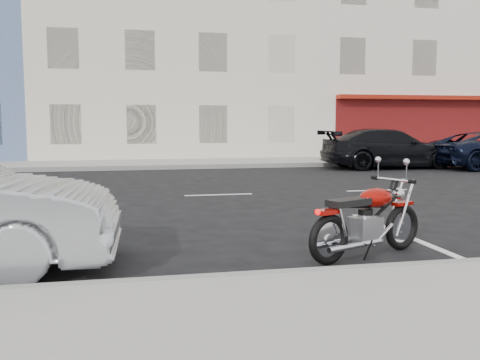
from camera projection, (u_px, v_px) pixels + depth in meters
name	position (u px, v px, depth m)	size (l,w,h in m)	color
ground	(300.00, 193.00, 12.90)	(120.00, 120.00, 0.00)	black
sidewalk_far	(103.00, 165.00, 20.35)	(80.00, 3.40, 0.15)	gray
curb_near	(29.00, 294.00, 5.07)	(80.00, 0.12, 0.16)	gray
curb_far	(101.00, 168.00, 18.69)	(80.00, 0.12, 0.16)	gray
bldg_cream	(166.00, 44.00, 27.73)	(12.00, 12.00, 11.50)	beige
bldg_corner	(397.00, 41.00, 30.32)	(14.00, 12.00, 12.50)	beige
motorcycle	(403.00, 217.00, 7.10)	(1.83, 0.93, 0.97)	black
car_far	(389.00, 149.00, 19.59)	(2.02, 4.98, 1.45)	black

